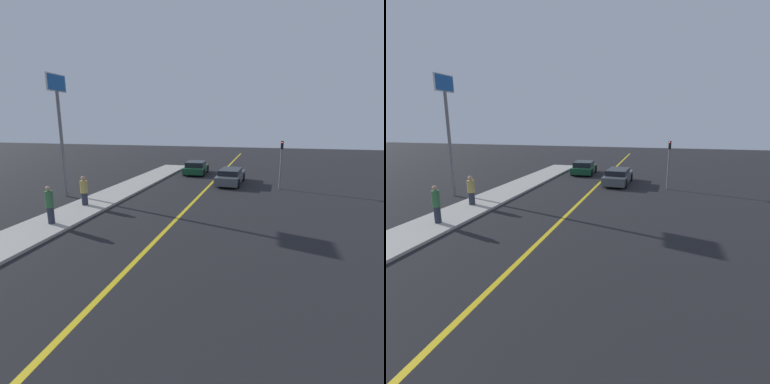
% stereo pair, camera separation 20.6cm
% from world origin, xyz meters
% --- Properties ---
extents(road_center_line, '(0.20, 60.00, 0.01)m').
position_xyz_m(road_center_line, '(0.00, 18.00, 0.00)').
color(road_center_line, gold).
rests_on(road_center_line, ground_plane).
extents(sidewalk_left, '(2.57, 32.06, 0.13)m').
position_xyz_m(sidewalk_left, '(-5.60, 16.03, 0.06)').
color(sidewalk_left, '#ADA89E').
rests_on(sidewalk_left, ground_plane).
extents(car_near_right_lane, '(2.01, 4.75, 1.20)m').
position_xyz_m(car_near_right_lane, '(1.47, 23.91, 0.60)').
color(car_near_right_lane, '#4C5156').
rests_on(car_near_right_lane, ground_plane).
extents(car_ahead_center, '(2.19, 3.95, 1.20)m').
position_xyz_m(car_ahead_center, '(-2.29, 27.69, 0.59)').
color(car_ahead_center, '#144728').
rests_on(car_ahead_center, ground_plane).
extents(pedestrian_mid_group, '(0.36, 0.36, 1.80)m').
position_xyz_m(pedestrian_mid_group, '(-5.40, 11.74, 1.03)').
color(pedestrian_mid_group, '#282D3D').
rests_on(pedestrian_mid_group, sidewalk_left).
extents(pedestrian_far_standing, '(0.40, 0.40, 1.69)m').
position_xyz_m(pedestrian_far_standing, '(-5.78, 15.00, 0.96)').
color(pedestrian_far_standing, '#282D3D').
rests_on(pedestrian_far_standing, sidewalk_left).
extents(traffic_light, '(0.18, 0.40, 3.49)m').
position_xyz_m(traffic_light, '(5.20, 22.65, 2.18)').
color(traffic_light, slate).
rests_on(traffic_light, ground_plane).
extents(roadside_sign, '(0.20, 1.71, 7.64)m').
position_xyz_m(roadside_sign, '(-8.45, 16.94, 5.40)').
color(roadside_sign, slate).
rests_on(roadside_sign, ground_plane).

